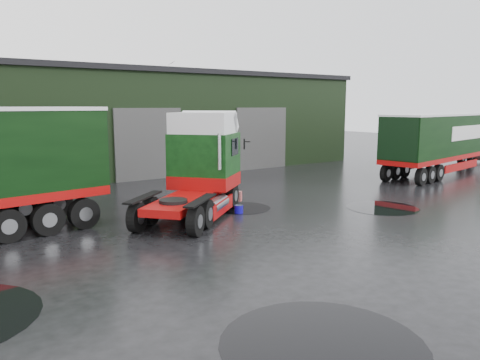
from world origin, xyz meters
name	(u,v)px	position (x,y,z in m)	size (l,w,h in m)	color
ground	(285,244)	(0.00, 0.00, 0.00)	(100.00, 100.00, 0.00)	black
warehouse	(110,120)	(2.00, 20.00, 3.16)	(32.40, 12.40, 6.30)	black
hero_tractor	(189,166)	(-0.73, 4.50, 1.96)	(2.67, 6.30, 3.91)	#0B330C
lorry_right	(440,144)	(17.00, 5.54, 1.85)	(2.43, 14.04, 3.69)	silver
wash_bucket	(239,209)	(1.24, 4.15, 0.16)	(0.33, 0.33, 0.31)	#0F07A0
tree_back_b	(155,110)	(10.00, 30.00, 3.75)	(4.40, 4.40, 7.50)	black
puddle_0	(323,345)	(-3.39, -4.95, 0.00)	(3.65, 3.65, 0.01)	black
puddle_1	(382,208)	(6.58, 1.54, 0.00)	(2.88, 2.88, 0.01)	black
puddle_4	(242,208)	(1.86, 4.83, 0.00)	(2.37, 2.37, 0.01)	black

